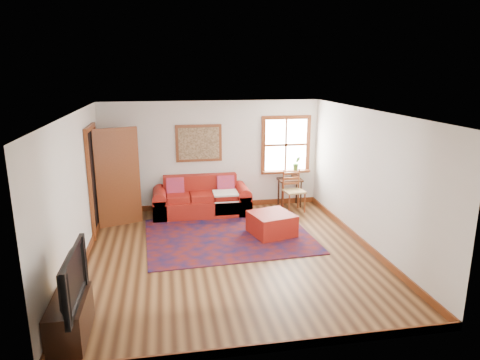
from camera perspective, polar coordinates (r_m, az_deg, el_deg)
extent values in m
plane|color=#422411|center=(7.67, -1.28, -9.92)|extent=(5.50, 5.50, 0.00)
cube|color=silver|center=(9.90, -3.75, 3.28)|extent=(5.00, 0.04, 2.50)
cube|color=silver|center=(4.69, 3.85, -9.67)|extent=(5.00, 0.04, 2.50)
cube|color=silver|center=(7.31, -21.09, -1.72)|extent=(0.04, 5.50, 2.50)
cube|color=silver|center=(8.00, 16.67, -0.01)|extent=(0.04, 5.50, 2.50)
cube|color=white|center=(7.02, -1.39, 9.02)|extent=(5.00, 5.50, 0.04)
cube|color=brown|center=(10.18, -3.63, -3.31)|extent=(5.00, 0.03, 0.12)
cube|color=brown|center=(7.71, -20.17, -10.25)|extent=(0.03, 5.50, 0.12)
cube|color=brown|center=(8.36, 15.98, -7.94)|extent=(0.03, 5.50, 0.12)
cube|color=white|center=(10.18, 6.10, 4.69)|extent=(1.00, 0.02, 1.20)
cube|color=brown|center=(10.08, 6.22, 8.29)|extent=(1.18, 0.06, 0.09)
cube|color=brown|center=(10.30, 6.03, 1.14)|extent=(1.18, 0.06, 0.09)
cube|color=brown|center=(10.03, 3.12, 4.61)|extent=(0.09, 0.06, 1.20)
cube|color=brown|center=(10.33, 9.04, 4.74)|extent=(0.09, 0.06, 1.20)
cube|color=brown|center=(10.17, 6.13, 4.68)|extent=(1.00, 0.04, 0.05)
cube|color=brown|center=(10.23, 6.14, 1.19)|extent=(1.15, 0.20, 0.04)
imported|color=#3C6E26|center=(10.24, 7.54, 2.22)|extent=(0.18, 0.15, 0.33)
cube|color=black|center=(8.89, -19.04, -0.28)|extent=(0.02, 0.90, 2.05)
cube|color=brown|center=(8.41, -19.33, -1.11)|extent=(0.06, 0.09, 2.05)
cube|color=brown|center=(9.36, -18.41, 0.49)|extent=(0.06, 0.09, 2.05)
cube|color=brown|center=(8.69, -19.42, 6.57)|extent=(0.06, 1.08, 0.09)
cube|color=brown|center=(9.11, -15.95, 0.31)|extent=(0.86, 0.35, 2.05)
cube|color=silver|center=(9.09, -16.00, 0.94)|extent=(0.56, 0.22, 1.33)
cube|color=brown|center=(9.79, -5.52, 4.91)|extent=(1.05, 0.04, 0.85)
cube|color=tan|center=(9.76, -5.50, 4.88)|extent=(0.92, 0.03, 0.72)
cube|color=#62150E|center=(8.47, -1.55, -7.41)|extent=(3.29, 2.69, 0.02)
cube|color=#A01D14|center=(9.68, -5.11, -3.51)|extent=(2.15, 0.89, 0.37)
cube|color=#A01D14|center=(9.87, -5.33, -0.61)|extent=(1.67, 0.24, 0.47)
cube|color=#A01D14|center=(9.64, -10.62, -3.49)|extent=(0.30, 0.89, 0.47)
cube|color=#A01D14|center=(9.78, 0.30, -2.97)|extent=(0.30, 0.89, 0.47)
cube|color=red|center=(9.69, -8.63, -0.83)|extent=(0.39, 0.19, 0.41)
cube|color=red|center=(9.77, -1.93, -0.53)|extent=(0.39, 0.19, 0.41)
cube|color=silver|center=(9.48, -1.95, -1.75)|extent=(0.54, 0.49, 0.04)
cube|color=#A01D14|center=(8.49, 4.24, -5.87)|extent=(0.94, 0.94, 0.44)
cube|color=#321B10|center=(10.18, 6.68, 0.03)|extent=(0.55, 0.41, 0.04)
cylinder|color=#321B10|center=(10.05, 5.66, -2.09)|extent=(0.04, 0.04, 0.62)
cylinder|color=#321B10|center=(10.18, 8.11, -1.95)|extent=(0.04, 0.04, 0.62)
cylinder|color=#321B10|center=(10.36, 5.17, -1.57)|extent=(0.04, 0.04, 0.62)
cylinder|color=#321B10|center=(10.48, 7.55, -1.45)|extent=(0.04, 0.04, 0.62)
cube|color=tan|center=(9.85, 7.23, -1.50)|extent=(0.49, 0.47, 0.04)
cylinder|color=brown|center=(9.69, 6.57, -3.28)|extent=(0.04, 0.04, 0.45)
cylinder|color=brown|center=(9.84, 8.63, -3.07)|extent=(0.04, 0.04, 0.45)
cylinder|color=brown|center=(9.94, 5.80, -1.31)|extent=(0.04, 0.04, 0.95)
cylinder|color=brown|center=(10.09, 7.81, -1.14)|extent=(0.04, 0.04, 0.95)
cube|color=brown|center=(9.94, 6.86, 0.22)|extent=(0.38, 0.07, 0.28)
cube|color=#321B10|center=(5.80, -21.73, -16.81)|extent=(0.41, 0.92, 0.50)
imported|color=black|center=(5.43, -22.33, -12.11)|extent=(0.15, 1.15, 0.66)
cylinder|color=silver|center=(5.99, -20.79, -11.98)|extent=(0.12, 0.12, 0.18)
cylinder|color=#FFA53F|center=(6.00, -20.76, -12.24)|extent=(0.07, 0.07, 0.12)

